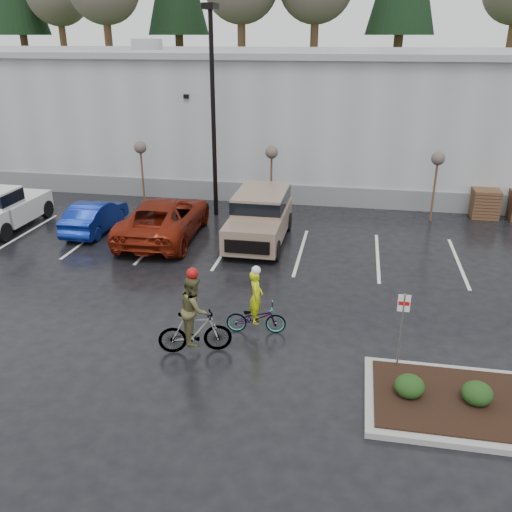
% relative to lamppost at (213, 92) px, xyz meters
% --- Properties ---
extents(ground, '(120.00, 120.00, 0.00)m').
position_rel_lamppost_xyz_m(ground, '(4.00, -12.00, -5.69)').
color(ground, black).
rests_on(ground, ground).
extents(warehouse, '(60.50, 15.50, 7.20)m').
position_rel_lamppost_xyz_m(warehouse, '(4.00, 9.99, -2.04)').
color(warehouse, '#A5A8AA').
rests_on(warehouse, ground).
extents(wooded_ridge, '(80.00, 25.00, 6.00)m').
position_rel_lamppost_xyz_m(wooded_ridge, '(4.00, 33.00, -2.69)').
color(wooded_ridge, '#26431C').
rests_on(wooded_ridge, ground).
extents(lamppost, '(0.50, 1.00, 9.22)m').
position_rel_lamppost_xyz_m(lamppost, '(0.00, 0.00, 0.00)').
color(lamppost, black).
rests_on(lamppost, ground).
extents(sapling_west, '(0.60, 0.60, 3.20)m').
position_rel_lamppost_xyz_m(sapling_west, '(-4.00, 1.00, -2.96)').
color(sapling_west, '#4E301F').
rests_on(sapling_west, ground).
extents(sapling_mid, '(0.60, 0.60, 3.20)m').
position_rel_lamppost_xyz_m(sapling_mid, '(2.50, 1.00, -2.96)').
color(sapling_mid, '#4E301F').
rests_on(sapling_mid, ground).
extents(sapling_east, '(0.60, 0.60, 3.20)m').
position_rel_lamppost_xyz_m(sapling_east, '(10.00, 1.00, -2.96)').
color(sapling_east, '#4E301F').
rests_on(sapling_east, ground).
extents(pallet_stack_a, '(1.20, 1.20, 1.35)m').
position_rel_lamppost_xyz_m(pallet_stack_a, '(12.50, 2.00, -5.01)').
color(pallet_stack_a, '#4E301F').
rests_on(pallet_stack_a, ground).
extents(shrub_a, '(0.70, 0.70, 0.52)m').
position_rel_lamppost_xyz_m(shrub_a, '(8.00, -13.00, -5.27)').
color(shrub_a, black).
rests_on(shrub_a, curb_island).
extents(shrub_b, '(0.70, 0.70, 0.52)m').
position_rel_lamppost_xyz_m(shrub_b, '(9.50, -13.00, -5.27)').
color(shrub_b, black).
rests_on(shrub_b, curb_island).
extents(fire_lane_sign, '(0.30, 0.05, 2.20)m').
position_rel_lamppost_xyz_m(fire_lane_sign, '(7.80, -11.80, -4.28)').
color(fire_lane_sign, gray).
rests_on(fire_lane_sign, ground).
extents(pickup_white, '(2.10, 5.20, 1.96)m').
position_rel_lamppost_xyz_m(pickup_white, '(-8.68, -3.28, -4.71)').
color(pickup_white, silver).
rests_on(pickup_white, ground).
extents(car_blue, '(1.49, 4.12, 1.35)m').
position_rel_lamppost_xyz_m(car_blue, '(-4.63, -3.14, -5.01)').
color(car_blue, navy).
rests_on(car_blue, ground).
extents(car_red, '(3.09, 6.27, 1.71)m').
position_rel_lamppost_xyz_m(car_red, '(-1.35, -3.40, -4.83)').
color(car_red, maroon).
rests_on(car_red, ground).
extents(suv_tan, '(2.20, 5.10, 2.06)m').
position_rel_lamppost_xyz_m(suv_tan, '(2.68, -3.28, -4.66)').
color(suv_tan, gray).
rests_on(suv_tan, ground).
extents(cyclist_hivis, '(1.77, 0.80, 2.08)m').
position_rel_lamppost_xyz_m(cyclist_hivis, '(3.90, -10.50, -5.03)').
color(cyclist_hivis, '#3F3F44').
rests_on(cyclist_hivis, ground).
extents(cyclist_olive, '(1.98, 1.08, 2.47)m').
position_rel_lamppost_xyz_m(cyclist_olive, '(2.48, -11.83, -4.79)').
color(cyclist_olive, '#3F3F44').
rests_on(cyclist_olive, ground).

